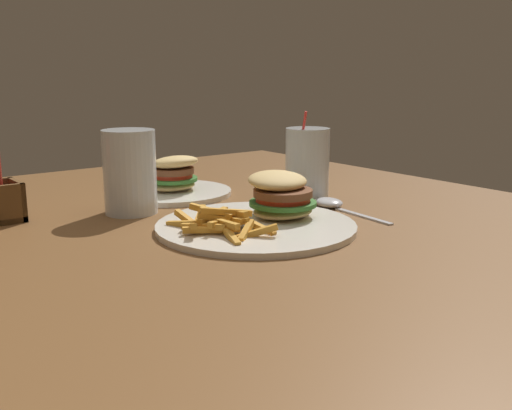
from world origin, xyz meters
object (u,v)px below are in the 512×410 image
object	(u,v)px
beer_glass	(130,175)
meal_plate_far	(173,183)
meal_plate_near	(263,214)
juice_glass	(307,166)
spoon	(331,204)

from	to	relation	value
beer_glass	meal_plate_far	size ratio (longest dim) A/B	0.62
meal_plate_near	beer_glass	size ratio (longest dim) A/B	2.17
juice_glass	meal_plate_far	distance (m)	0.27
meal_plate_near	beer_glass	xyz separation A→B (m)	(-0.12, 0.22, 0.05)
juice_glass	spoon	world-z (taller)	juice_glass
beer_glass	spoon	xyz separation A→B (m)	(0.31, -0.19, -0.06)
juice_glass	meal_plate_far	bearing A→B (deg)	133.90
spoon	meal_plate_near	bearing A→B (deg)	104.44
juice_glass	meal_plate_far	world-z (taller)	juice_glass
spoon	beer_glass	bearing A→B (deg)	63.26
meal_plate_near	juice_glass	size ratio (longest dim) A/B	1.84
meal_plate_near	spoon	size ratio (longest dim) A/B	1.67
meal_plate_near	juice_glass	distance (m)	0.23
meal_plate_far	juice_glass	bearing A→B (deg)	-46.10
beer_glass	meal_plate_far	bearing A→B (deg)	33.27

